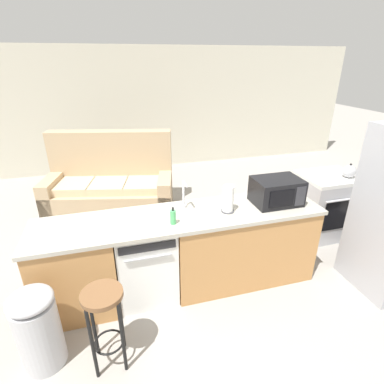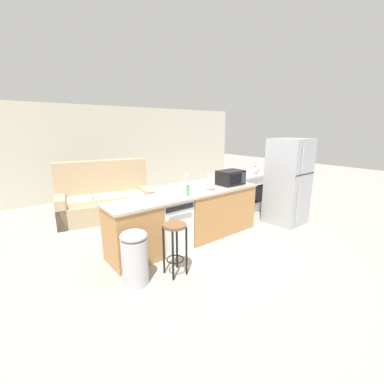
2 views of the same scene
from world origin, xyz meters
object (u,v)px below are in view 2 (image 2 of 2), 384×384
(microwave, at_px, (231,178))
(couch, at_px, (105,200))
(stove_range, at_px, (246,192))
(paper_towel_roll, at_px, (210,182))
(dishwasher, at_px, (170,224))
(kettle, at_px, (255,171))
(refrigerator, at_px, (288,182))
(soap_bottle, at_px, (188,191))
(trash_bin, at_px, (135,257))
(bar_stool, at_px, (175,238))

(microwave, xyz_separation_m, couch, (-1.72, 2.20, -0.65))
(stove_range, distance_m, paper_towel_roll, 1.92)
(dishwasher, height_order, kettle, kettle)
(refrigerator, height_order, soap_bottle, refrigerator)
(trash_bin, relative_size, couch, 0.34)
(microwave, height_order, couch, couch)
(stove_range, height_order, couch, couch)
(refrigerator, bearing_deg, kettle, 80.15)
(microwave, relative_size, trash_bin, 0.68)
(couch, bearing_deg, dishwasher, -82.85)
(stove_range, distance_m, kettle, 0.57)
(couch, bearing_deg, stove_range, -29.91)
(soap_bottle, bearing_deg, microwave, 6.81)
(bar_stool, distance_m, trash_bin, 0.57)
(kettle, distance_m, bar_stool, 3.41)
(soap_bottle, bearing_deg, kettle, 12.73)
(paper_towel_roll, distance_m, trash_bin, 2.00)
(trash_bin, bearing_deg, microwave, 13.67)
(dishwasher, relative_size, bar_stool, 1.14)
(microwave, relative_size, paper_towel_roll, 1.77)
(trash_bin, bearing_deg, bar_stool, -15.23)
(couch, bearing_deg, soap_bottle, -76.77)
(dishwasher, relative_size, paper_towel_roll, 2.98)
(paper_towel_roll, xyz_separation_m, kettle, (1.90, 0.47, -0.05))
(stove_range, bearing_deg, trash_bin, -162.31)
(bar_stool, bearing_deg, kettle, 19.88)
(refrigerator, height_order, couch, refrigerator)
(dishwasher, height_order, stove_range, stove_range)
(paper_towel_roll, bearing_deg, soap_bottle, -170.72)
(refrigerator, distance_m, kettle, 0.99)
(dishwasher, xyz_separation_m, stove_range, (2.60, 0.55, 0.03))
(paper_towel_roll, distance_m, kettle, 1.96)
(refrigerator, relative_size, bar_stool, 2.40)
(microwave, bearing_deg, trash_bin, -166.33)
(soap_bottle, bearing_deg, stove_range, 16.51)
(microwave, bearing_deg, stove_range, 25.41)
(stove_range, relative_size, refrigerator, 0.51)
(paper_towel_roll, relative_size, bar_stool, 0.38)
(refrigerator, height_order, bar_stool, refrigerator)
(trash_bin, distance_m, couch, 2.86)
(paper_towel_roll, bearing_deg, trash_bin, -163.47)
(refrigerator, bearing_deg, bar_stool, -176.64)
(dishwasher, height_order, microwave, microwave)
(kettle, bearing_deg, soap_bottle, -167.27)
(microwave, xyz_separation_m, soap_bottle, (-1.17, -0.14, -0.07))
(refrigerator, xyz_separation_m, microwave, (-1.16, 0.55, 0.15))
(soap_bottle, distance_m, couch, 2.48)
(trash_bin, bearing_deg, stove_range, 17.69)
(bar_stool, bearing_deg, paper_towel_roll, 28.12)
(paper_towel_roll, relative_size, trash_bin, 0.38)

